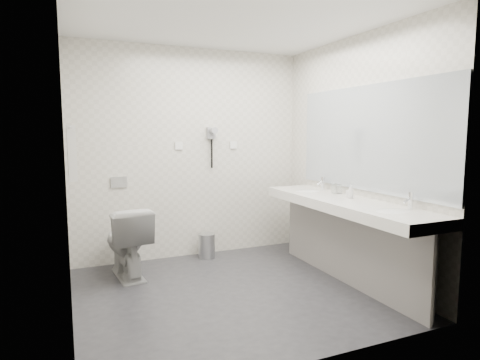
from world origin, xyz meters
name	(u,v)px	position (x,y,z in m)	size (l,w,h in m)	color
floor	(232,292)	(0.00, 0.00, 0.00)	(2.80, 2.80, 0.00)	#29292E
ceiling	(231,19)	(0.00, 0.00, 2.50)	(2.80, 2.80, 0.00)	silver
wall_back	(191,154)	(0.00, 1.30, 1.25)	(2.80, 2.80, 0.00)	beige
wall_front	(310,174)	(0.00, -1.30, 1.25)	(2.80, 2.80, 0.00)	beige
wall_left	(65,166)	(-1.40, 0.00, 1.25)	(2.60, 2.60, 0.00)	beige
wall_right	(355,157)	(1.40, 0.00, 1.25)	(2.60, 2.60, 0.00)	beige
vanity_counter	(344,204)	(1.12, -0.20, 0.80)	(0.55, 2.20, 0.10)	silver
vanity_panel	(345,246)	(1.15, -0.20, 0.38)	(0.03, 2.15, 0.75)	gray
vanity_post_near	(433,279)	(1.18, -1.24, 0.38)	(0.06, 0.06, 0.75)	silver
vanity_post_far	(294,224)	(1.18, 0.84, 0.38)	(0.06, 0.06, 0.75)	silver
mirror	(368,138)	(1.39, -0.20, 1.45)	(0.02, 2.20, 1.05)	#B2BCC6
basin_near	(393,213)	(1.12, -0.85, 0.83)	(0.40, 0.31, 0.05)	white
basin_far	(308,192)	(1.12, 0.45, 0.83)	(0.40, 0.31, 0.05)	white
faucet_near	(411,201)	(1.32, -0.85, 0.92)	(0.04, 0.04, 0.15)	silver
faucet_far	(323,183)	(1.32, 0.45, 0.92)	(0.04, 0.04, 0.15)	silver
soap_bottle_a	(349,192)	(1.23, -0.15, 0.91)	(0.05, 0.05, 0.11)	white
soap_bottle_c	(351,192)	(1.22, -0.18, 0.92)	(0.05, 0.05, 0.14)	white
glass_left	(340,189)	(1.31, 0.12, 0.90)	(0.05, 0.05, 0.10)	silver
glass_right	(334,188)	(1.27, 0.17, 0.91)	(0.06, 0.06, 0.11)	silver
toilet	(127,241)	(-0.84, 0.84, 0.37)	(0.42, 0.74, 0.75)	white
flush_plate	(119,182)	(-0.85, 1.29, 0.95)	(0.18, 0.02, 0.12)	#B2B5BA
pedal_bin	(207,246)	(0.13, 1.11, 0.14)	(0.20, 0.20, 0.28)	#B2B5BA
bin_lid	(207,234)	(0.13, 1.11, 0.29)	(0.20, 0.20, 0.01)	#B2B5BA
towel_rail	(69,128)	(-1.35, 0.55, 1.55)	(0.02, 0.02, 0.62)	silver
towel_near	(72,153)	(-1.34, 0.41, 1.33)	(0.07, 0.24, 0.48)	silver
towel_far	(71,152)	(-1.34, 0.69, 1.33)	(0.07, 0.24, 0.48)	silver
dryer_cradle	(211,133)	(0.25, 1.27, 1.50)	(0.10, 0.04, 0.14)	#929297
dryer_barrel	(213,130)	(0.25, 1.20, 1.53)	(0.08, 0.08, 0.14)	#929297
dryer_cord	(212,154)	(0.25, 1.26, 1.25)	(0.02, 0.02, 0.35)	black
switch_plate_a	(179,146)	(-0.15, 1.29, 1.35)	(0.09, 0.02, 0.09)	white
switch_plate_b	(233,145)	(0.55, 1.29, 1.35)	(0.09, 0.02, 0.09)	white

